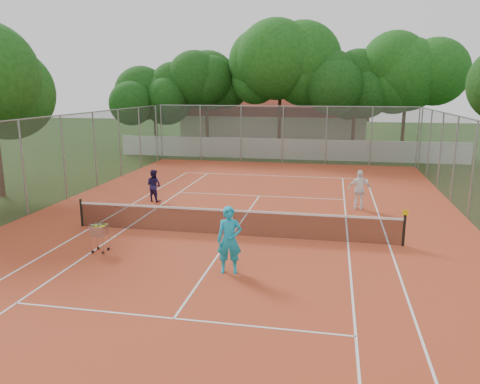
% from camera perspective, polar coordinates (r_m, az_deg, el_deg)
% --- Properties ---
extents(ground, '(120.00, 120.00, 0.00)m').
position_cam_1_polar(ground, '(17.06, -0.98, -5.35)').
color(ground, '#17340E').
rests_on(ground, ground).
extents(court_pad, '(18.00, 34.00, 0.02)m').
position_cam_1_polar(court_pad, '(17.06, -0.98, -5.32)').
color(court_pad, '#B64323').
rests_on(court_pad, ground).
extents(court_lines, '(10.98, 23.78, 0.01)m').
position_cam_1_polar(court_lines, '(17.05, -0.98, -5.28)').
color(court_lines, white).
rests_on(court_lines, court_pad).
extents(tennis_net, '(11.88, 0.10, 0.98)m').
position_cam_1_polar(tennis_net, '(16.91, -0.99, -3.71)').
color(tennis_net, black).
rests_on(tennis_net, court_pad).
extents(perimeter_fence, '(18.00, 34.00, 4.00)m').
position_cam_1_polar(perimeter_fence, '(16.55, -1.01, 1.25)').
color(perimeter_fence, slate).
rests_on(perimeter_fence, ground).
extents(boundary_wall, '(26.00, 0.30, 1.50)m').
position_cam_1_polar(boundary_wall, '(35.31, 5.56, 5.24)').
color(boundary_wall, white).
rests_on(boundary_wall, ground).
extents(clubhouse, '(16.40, 9.00, 4.40)m').
position_cam_1_polar(clubhouse, '(45.29, 4.34, 8.73)').
color(clubhouse, beige).
rests_on(clubhouse, ground).
extents(tropical_trees, '(29.00, 19.00, 10.00)m').
position_cam_1_polar(tropical_trees, '(38.01, 6.16, 12.17)').
color(tropical_trees, '#0D350D').
rests_on(tropical_trees, ground).
extents(player_near, '(0.78, 0.58, 1.96)m').
position_cam_1_polar(player_near, '(13.44, -1.30, -5.87)').
color(player_near, '#18A5CC').
rests_on(player_near, court_pad).
extents(player_far_left, '(0.88, 0.77, 1.51)m').
position_cam_1_polar(player_far_left, '(22.27, -10.46, 0.79)').
color(player_far_left, '#241A50').
rests_on(player_far_left, court_pad).
extents(player_far_right, '(1.03, 0.44, 1.74)m').
position_cam_1_polar(player_far_right, '(21.09, 14.38, 0.27)').
color(player_far_right, white).
rests_on(player_far_right, court_pad).
extents(ball_hopper, '(0.58, 0.58, 0.99)m').
position_cam_1_polar(ball_hopper, '(15.89, -16.73, -5.31)').
color(ball_hopper, '#ACACB3').
rests_on(ball_hopper, court_pad).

